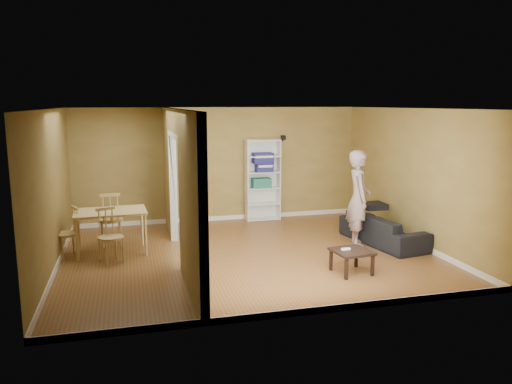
% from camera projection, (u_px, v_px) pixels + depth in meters
% --- Properties ---
extents(room_shell, '(6.50, 6.50, 6.50)m').
position_uv_depth(room_shell, '(248.00, 183.00, 8.79)').
color(room_shell, brown).
rests_on(room_shell, ground).
extents(partition, '(0.22, 5.50, 2.60)m').
position_uv_depth(partition, '(179.00, 186.00, 8.49)').
color(partition, olive).
rests_on(partition, ground).
extents(wall_speaker, '(0.10, 0.10, 0.10)m').
position_uv_depth(wall_speaker, '(283.00, 138.00, 11.61)').
color(wall_speaker, black).
rests_on(wall_speaker, room_shell).
extents(sofa, '(2.05, 1.13, 0.74)m').
position_uv_depth(sofa, '(383.00, 225.00, 9.65)').
color(sofa, black).
rests_on(sofa, ground).
extents(person, '(0.91, 0.79, 2.15)m').
position_uv_depth(person, '(359.00, 190.00, 9.42)').
color(person, slate).
rests_on(person, ground).
extents(bookshelf, '(0.79, 0.35, 1.88)m').
position_uv_depth(bookshelf, '(262.00, 180.00, 11.57)').
color(bookshelf, white).
rests_on(bookshelf, ground).
extents(paper_box_teal, '(0.43, 0.28, 0.22)m').
position_uv_depth(paper_box_teal, '(261.00, 183.00, 11.53)').
color(paper_box_teal, teal).
rests_on(paper_box_teal, bookshelf).
extents(paper_box_navy_b, '(0.39, 0.25, 0.20)m').
position_uv_depth(paper_box_navy_b, '(264.00, 167.00, 11.48)').
color(paper_box_navy_b, navy).
rests_on(paper_box_navy_b, bookshelf).
extents(paper_box_navy_c, '(0.46, 0.30, 0.24)m').
position_uv_depth(paper_box_navy_c, '(263.00, 156.00, 11.43)').
color(paper_box_navy_c, navy).
rests_on(paper_box_navy_c, bookshelf).
extents(coffee_table, '(0.57, 0.57, 0.38)m').
position_uv_depth(coffee_table, '(352.00, 254.00, 7.96)').
color(coffee_table, black).
rests_on(coffee_table, ground).
extents(game_controller, '(0.15, 0.04, 0.03)m').
position_uv_depth(game_controller, '(346.00, 249.00, 7.97)').
color(game_controller, white).
rests_on(game_controller, coffee_table).
extents(dining_table, '(1.26, 0.84, 0.79)m').
position_uv_depth(dining_table, '(110.00, 215.00, 8.99)').
color(dining_table, tan).
rests_on(dining_table, ground).
extents(chair_left, '(0.54, 0.54, 0.89)m').
position_uv_depth(chair_left, '(67.00, 232.00, 8.78)').
color(chair_left, tan).
rests_on(chair_left, ground).
extents(chair_near, '(0.57, 0.57, 0.94)m').
position_uv_depth(chair_near, '(111.00, 236.00, 8.47)').
color(chair_near, '#D5B182').
rests_on(chair_near, ground).
extents(chair_far, '(0.52, 0.52, 1.04)m').
position_uv_depth(chair_far, '(110.00, 218.00, 9.54)').
color(chair_far, tan).
rests_on(chair_far, ground).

